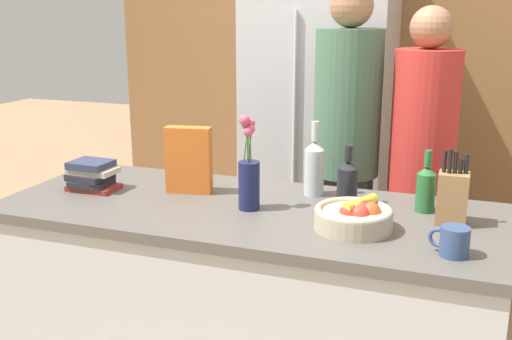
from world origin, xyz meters
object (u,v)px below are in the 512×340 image
object	(u,v)px
coffee_mug	(454,241)
flower_vase	(249,176)
bottle_oil	(426,188)
bottle_vinegar	(347,181)
cereal_box	(189,160)
knife_block	(452,197)
book_stack	(92,176)
person_at_sink	(346,144)
bottle_wine	(314,166)
fruit_bowl	(355,216)
person_in_blue	(421,161)
refrigerator	(319,121)

from	to	relation	value
coffee_mug	flower_vase	bearing A→B (deg)	164.70
bottle_oil	bottle_vinegar	size ratio (longest dim) A/B	1.00
cereal_box	knife_block	bearing A→B (deg)	-1.35
book_stack	person_at_sink	xyz separation A→B (m)	(0.89, 0.81, 0.03)
coffee_mug	bottle_wine	bearing A→B (deg)	140.60
book_stack	fruit_bowl	bearing A→B (deg)	-4.73
knife_block	person_at_sink	distance (m)	0.89
coffee_mug	bottle_wine	xyz separation A→B (m)	(-0.55, 0.45, 0.07)
coffee_mug	bottle_oil	bearing A→B (deg)	106.29
coffee_mug	person_in_blue	bearing A→B (deg)	100.02
person_in_blue	bottle_wine	bearing A→B (deg)	-117.81
bottle_wine	person_in_blue	xyz separation A→B (m)	(0.37, 0.57, -0.08)
fruit_bowl	flower_vase	world-z (taller)	flower_vase
bottle_wine	person_in_blue	bearing A→B (deg)	57.25
refrigerator	person_in_blue	size ratio (longest dim) A/B	1.20
fruit_bowl	book_stack	world-z (taller)	book_stack
knife_block	person_in_blue	world-z (taller)	person_in_blue
fruit_bowl	flower_vase	distance (m)	0.43
bottle_vinegar	bottle_wine	xyz separation A→B (m)	(-0.15, 0.07, 0.03)
cereal_box	bottle_oil	xyz separation A→B (m)	(0.92, 0.08, -0.04)
person_in_blue	cereal_box	bearing A→B (deg)	-135.20
refrigerator	flower_vase	size ratio (longest dim) A/B	5.48
flower_vase	refrigerator	bearing A→B (deg)	93.58
bottle_wine	person_at_sink	bearing A→B (deg)	88.73
book_stack	bottle_vinegar	size ratio (longest dim) A/B	0.87
bottle_oil	person_at_sink	size ratio (longest dim) A/B	0.13
fruit_bowl	bottle_wine	bearing A→B (deg)	124.55
bottle_oil	person_in_blue	distance (m)	0.64
person_at_sink	flower_vase	bearing A→B (deg)	-101.61
bottle_oil	person_in_blue	world-z (taller)	person_in_blue
knife_block	person_at_sink	xyz separation A→B (m)	(-0.52, 0.73, -0.01)
bottle_vinegar	person_at_sink	xyz separation A→B (m)	(-0.14, 0.64, -0.00)
book_stack	person_in_blue	xyz separation A→B (m)	(1.25, 0.81, -0.03)
coffee_mug	bottle_oil	xyz separation A→B (m)	(-0.12, 0.39, 0.05)
cereal_box	person_in_blue	xyz separation A→B (m)	(0.85, 0.71, -0.10)
knife_block	bottle_oil	bearing A→B (deg)	132.69
refrigerator	book_stack	xyz separation A→B (m)	(-0.60, -1.41, -0.03)
cereal_box	person_in_blue	world-z (taller)	person_in_blue
knife_block	cereal_box	bearing A→B (deg)	178.65
flower_vase	bottle_vinegar	world-z (taller)	flower_vase
refrigerator	cereal_box	distance (m)	1.32
bottle_oil	coffee_mug	bearing A→B (deg)	-73.71
flower_vase	person_in_blue	world-z (taller)	person_in_blue
cereal_box	book_stack	distance (m)	0.41
book_stack	person_in_blue	bearing A→B (deg)	33.15
cereal_box	person_at_sink	size ratio (longest dim) A/B	0.16
bottle_vinegar	bottle_wine	distance (m)	0.17
book_stack	bottle_vinegar	world-z (taller)	bottle_vinegar
knife_block	person_in_blue	size ratio (longest dim) A/B	0.16
bottle_vinegar	person_in_blue	size ratio (longest dim) A/B	0.14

